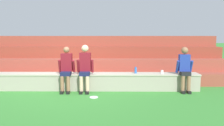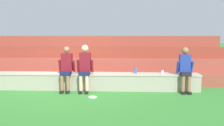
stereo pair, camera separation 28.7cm
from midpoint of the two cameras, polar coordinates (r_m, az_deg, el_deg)
The scene contains 9 objects.
ground_plane at distance 7.77m, azimuth -11.80°, elevation -6.79°, with size 80.00×80.00×0.00m, color #388433.
stone_seating_wall at distance 7.95m, azimuth -11.46°, elevation -4.31°, with size 8.57×0.56×0.55m.
brick_bleachers at distance 9.86m, azimuth -9.09°, elevation 0.10°, with size 11.64×2.51×1.75m.
person_far_left at distance 7.62m, azimuth -12.12°, elevation -1.20°, with size 0.53×0.57×1.44m.
person_left_of_center at distance 7.50m, azimuth -7.68°, elevation -0.89°, with size 0.53×0.58×1.49m.
person_center at distance 7.74m, azimuth 16.25°, elevation -1.12°, with size 0.51×0.51×1.43m.
water_bottle_mid_right at distance 7.76m, azimuth 4.72°, elevation -1.79°, with size 0.08×0.08×0.21m.
plastic_cup_right_end at distance 7.87m, azimuth 11.06°, elevation -2.11°, with size 0.09×0.09×0.11m, color white.
frisbee at distance 6.93m, azimuth -5.65°, elevation -8.28°, with size 0.25×0.25×0.02m, color white.
Camera 1 is at (1.50, -7.37, 1.84)m, focal length 37.64 mm.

